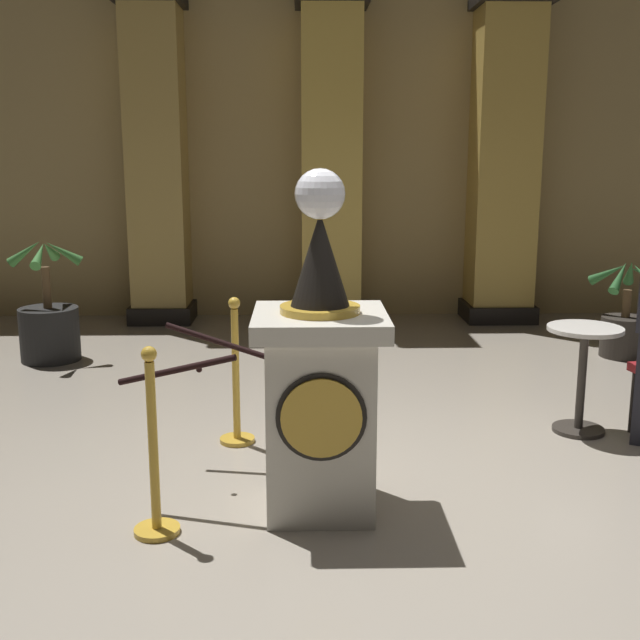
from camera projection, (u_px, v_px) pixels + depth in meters
name	position (u px, v px, depth m)	size (l,w,h in m)	color
ground_plane	(361.00, 489.00, 4.63)	(12.30, 12.30, 0.00)	#9E9384
back_wall	(330.00, 155.00, 9.34)	(12.30, 0.16, 3.85)	tan
pedestal_clock	(320.00, 384.00, 4.24)	(0.71, 0.71, 1.87)	beige
stanchion_near	(236.00, 393.00, 5.32)	(0.24, 0.24, 1.01)	gold
stanchion_far	(154.00, 470.00, 4.02)	(0.24, 0.24, 1.01)	gold
velvet_rope	(199.00, 355.00, 4.58)	(0.83, 0.85, 0.22)	black
column_left	(157.00, 163.00, 8.96)	(0.76, 0.76, 3.69)	black
column_right	(503.00, 163.00, 9.05)	(0.84, 0.84, 3.69)	black
column_centre_rear	(331.00, 163.00, 9.01)	(0.81, 0.81, 3.69)	black
potted_palm_left	(49.00, 327.00, 7.47)	(0.71, 0.71, 1.18)	black
potted_palm_right	(625.00, 324.00, 7.59)	(0.72, 0.71, 0.98)	#2D2823
cafe_table	(583.00, 366.00, 5.49)	(0.52, 0.52, 0.77)	#332D28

